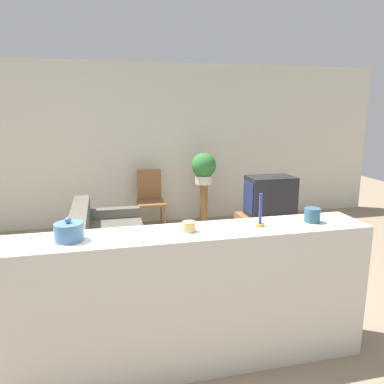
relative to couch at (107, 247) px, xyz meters
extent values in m
plane|color=gray|center=(0.50, -1.51, -0.28)|extent=(14.00, 14.00, 0.00)
cube|color=silver|center=(0.50, 1.92, 1.07)|extent=(9.00, 0.06, 2.70)
cube|color=#605B51|center=(0.04, 0.00, -0.06)|extent=(0.88, 1.65, 0.45)
cube|color=#605B51|center=(-0.30, 0.00, 0.33)|extent=(0.20, 1.65, 0.32)
cube|color=#605B51|center=(0.04, -0.75, 0.01)|extent=(0.88, 0.16, 0.58)
cube|color=#605B51|center=(0.04, 0.75, 0.01)|extent=(0.88, 0.16, 0.58)
cube|color=olive|center=(2.27, 0.25, -0.04)|extent=(0.85, 0.57, 0.47)
cube|color=#232328|center=(2.27, 0.25, 0.47)|extent=(0.65, 0.41, 0.56)
cube|color=navy|center=(1.94, 0.25, 0.47)|extent=(0.02, 0.34, 0.43)
cube|color=olive|center=(0.74, 1.44, 0.16)|extent=(0.44, 0.44, 0.04)
cube|color=olive|center=(0.74, 1.65, 0.44)|extent=(0.40, 0.04, 0.50)
cylinder|color=olive|center=(0.55, 1.25, -0.07)|extent=(0.04, 0.04, 0.42)
cylinder|color=olive|center=(0.93, 1.25, -0.07)|extent=(0.04, 0.04, 0.42)
cylinder|color=olive|center=(0.55, 1.63, -0.07)|extent=(0.04, 0.04, 0.42)
cylinder|color=olive|center=(0.93, 1.63, -0.07)|extent=(0.04, 0.04, 0.42)
cylinder|color=olive|center=(1.59, 1.34, 0.09)|extent=(0.13, 0.13, 0.75)
cylinder|color=white|center=(1.59, 1.34, 0.53)|extent=(0.28, 0.28, 0.14)
sphere|color=#38843D|center=(1.59, 1.34, 0.77)|extent=(0.40, 0.40, 0.40)
cube|color=silver|center=(0.50, -1.96, 0.26)|extent=(2.93, 0.44, 1.08)
cylinder|color=#4C7AAD|center=(-0.24, -1.96, 0.86)|extent=(0.19, 0.19, 0.12)
sphere|color=#4C7AAD|center=(-0.24, -1.96, 0.94)|extent=(0.04, 0.04, 0.04)
cylinder|color=tan|center=(0.59, -1.96, 0.84)|extent=(0.10, 0.10, 0.07)
cylinder|color=#B7933D|center=(1.13, -1.96, 0.81)|extent=(0.07, 0.07, 0.02)
cylinder|color=#2D3D9E|center=(1.13, -1.96, 0.94)|extent=(0.02, 0.02, 0.23)
cylinder|color=#335B75|center=(1.57, -1.96, 0.86)|extent=(0.12, 0.12, 0.11)
camera|label=1|loc=(0.01, -4.47, 1.66)|focal=35.00mm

